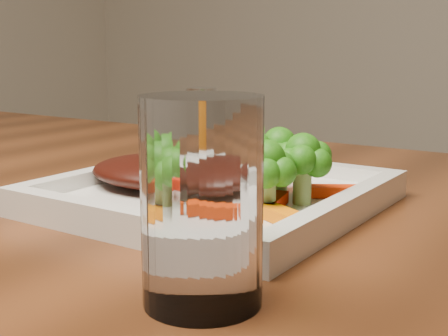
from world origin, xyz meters
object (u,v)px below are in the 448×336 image
Objects in this scene: steak at (168,171)px; drinking_glass at (202,202)px; spice_shaker at (201,123)px; plate at (215,200)px.

drinking_glass is at bearing -46.56° from steak.
drinking_glass is at bearing -54.02° from spice_shaker.
plate is at bearing 122.85° from drinking_glass.
spice_shaker is at bearing 125.98° from drinking_glass.
drinking_glass reaches higher than spice_shaker.
spice_shaker is at bearing 117.43° from steak.
plate is 1.76× the size of steak.
spice_shaker is at bearing 128.75° from plate.
steak is at bearing -62.57° from spice_shaker.
steak reaches higher than plate.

